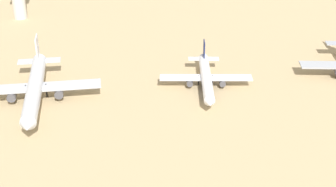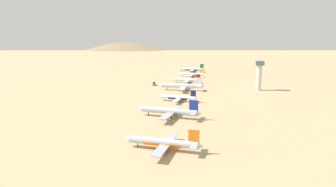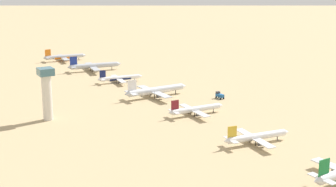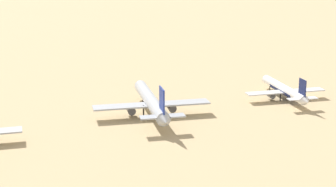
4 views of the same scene
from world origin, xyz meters
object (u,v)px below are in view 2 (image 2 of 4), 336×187
object	(u,v)px
parked_jet_4	(178,98)
control_tower	(259,74)
parked_jet_1	(192,74)
parked_jet_2	(187,80)
parked_jet_5	(170,111)
parked_jet_6	(164,143)
parked_jet_0	(191,69)
parked_jet_3	(182,86)
service_truck	(154,83)

from	to	relation	value
parked_jet_4	control_tower	xyz separation A→B (m)	(-65.00, -57.77, 11.79)
parked_jet_1	parked_jet_2	xyz separation A→B (m)	(0.57, 48.69, -0.03)
parked_jet_5	parked_jet_6	xyz separation A→B (m)	(-5.78, 50.22, -0.52)
parked_jet_0	parked_jet_3	world-z (taller)	parked_jet_3
parked_jet_2	parked_jet_6	distance (m)	181.78
parked_jet_1	parked_jet_2	bearing A→B (deg)	89.32
parked_jet_0	parked_jet_6	xyz separation A→B (m)	(-13.22, 276.27, -0.27)
parked_jet_0	parked_jet_2	xyz separation A→B (m)	(-3.90, 94.72, -0.52)
parked_jet_6	parked_jet_0	bearing A→B (deg)	-87.26
parked_jet_1	parked_jet_5	size ratio (longest dim) A/B	0.81
parked_jet_1	parked_jet_6	world-z (taller)	parked_jet_6
parked_jet_1	control_tower	bearing A→B (deg)	130.56
service_truck	parked_jet_5	bearing A→B (deg)	107.00
parked_jet_0	parked_jet_6	distance (m)	276.58
parked_jet_2	parked_jet_5	xyz separation A→B (m)	(-3.55, 131.32, 0.77)
parked_jet_6	parked_jet_2	bearing A→B (deg)	-87.06
parked_jet_2	parked_jet_6	xyz separation A→B (m)	(-9.33, 181.54, 0.25)
parked_jet_3	parked_jet_5	size ratio (longest dim) A/B	1.03
parked_jet_1	parked_jet_5	bearing A→B (deg)	90.95
parked_jet_3	service_truck	world-z (taller)	parked_jet_3
parked_jet_0	parked_jet_5	xyz separation A→B (m)	(-7.45, 226.05, 0.25)
parked_jet_2	parked_jet_4	world-z (taller)	parked_jet_2
parked_jet_0	parked_jet_6	size ratio (longest dim) A/B	1.08
control_tower	parked_jet_2	bearing A→B (deg)	-23.71
service_truck	parked_jet_2	bearing A→B (deg)	-145.34
parked_jet_0	control_tower	world-z (taller)	control_tower
parked_jet_3	parked_jet_6	bearing A→B (deg)	93.76
parked_jet_3	parked_jet_2	bearing A→B (deg)	-89.74
parked_jet_5	parked_jet_1	bearing A→B (deg)	-89.05
parked_jet_0	parked_jet_4	size ratio (longest dim) A/B	1.23
parked_jet_4	parked_jet_5	size ratio (longest dim) A/B	0.77
parked_jet_2	control_tower	size ratio (longest dim) A/B	1.23
parked_jet_2	parked_jet_4	bearing A→B (deg)	91.77
parked_jet_0	service_truck	world-z (taller)	parked_jet_0
parked_jet_5	service_truck	world-z (taller)	parked_jet_5
parked_jet_2	parked_jet_4	distance (m)	87.56
parked_jet_6	control_tower	xyz separation A→B (m)	(-58.38, -151.80, 11.38)
parked_jet_0	parked_jet_4	world-z (taller)	parked_jet_0
parked_jet_6	parked_jet_1	bearing A→B (deg)	-87.82
parked_jet_2	parked_jet_3	size ratio (longest dim) A/B	0.78
parked_jet_4	service_truck	bearing A→B (deg)	-63.70
parked_jet_0	parked_jet_2	size ratio (longest dim) A/B	1.18
parked_jet_0	parked_jet_1	bearing A→B (deg)	95.55
parked_jet_0	parked_jet_1	world-z (taller)	parked_jet_0
control_tower	parked_jet_0	bearing A→B (deg)	-60.09
parked_jet_6	service_truck	xyz separation A→B (m)	(39.54, -160.65, -1.32)
service_truck	control_tower	distance (m)	99.14
parked_jet_4	service_truck	size ratio (longest dim) A/B	5.71
parked_jet_5	parked_jet_0	bearing A→B (deg)	-88.11
service_truck	parked_jet_3	bearing A→B (deg)	144.61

